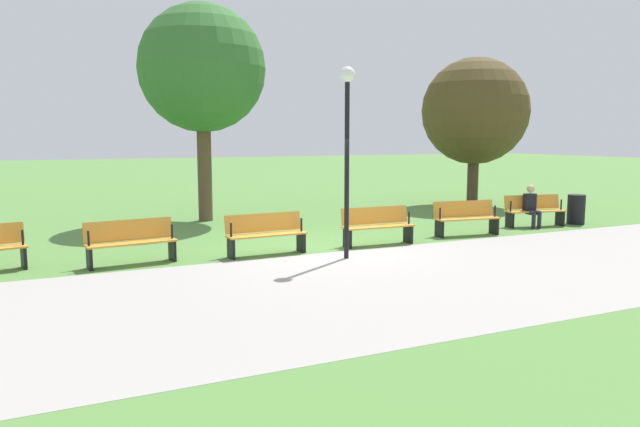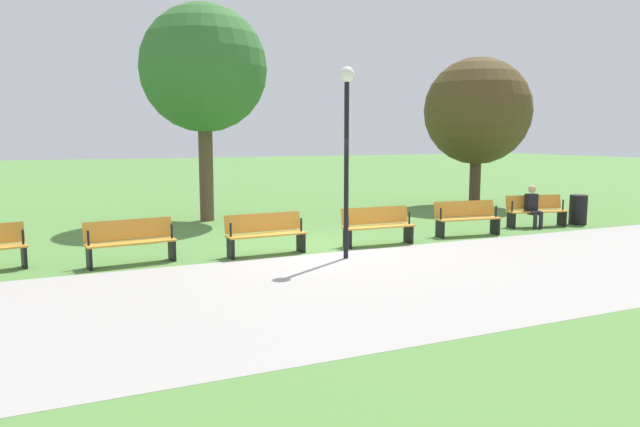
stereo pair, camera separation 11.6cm
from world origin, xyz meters
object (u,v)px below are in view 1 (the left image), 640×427
bench_1 (466,217)px  tree_1 (202,69)px  lamp_post (347,126)px  bench_0 (534,210)px  bench_3 (266,233)px  tree_0 (475,112)px  trash_bin (576,209)px  person_seated (532,205)px  bench_2 (377,225)px  bench_4 (131,241)px

bench_1 → tree_1: 8.78m
lamp_post → bench_0: bearing=-166.0°
bench_3 → tree_0: (-10.14, -5.51, 2.99)m
bench_1 → bench_3: bearing=8.6°
lamp_post → bench_3: bearing=-38.3°
bench_0 → trash_bin: 1.46m
bench_3 → bench_1: bearing=180.0°
person_seated → lamp_post: lamp_post is taller
bench_3 → person_seated: person_seated is taller
bench_2 → trash_bin: (-7.00, -0.43, -0.04)m
bench_0 → bench_1: size_ratio=1.01×
bench_3 → trash_bin: bench_3 is taller
bench_3 → trash_bin: size_ratio=2.04×
trash_bin → bench_3: bearing=2.5°
trash_bin → tree_1: bearing=-28.8°
tree_0 → trash_bin: bearing=86.2°
bench_0 → bench_1: bearing=19.3°
bench_4 → trash_bin: (-12.59, -0.23, -0.04)m
bench_0 → bench_2: bearing=17.2°
bench_2 → trash_bin: bench_2 is taller
bench_3 → lamp_post: bearing=139.6°
bench_4 → person_seated: size_ratio=1.49×
bench_0 → bench_4: 11.15m
person_seated → tree_0: 6.08m
bench_2 → bench_4: (5.59, -0.21, 0.00)m
bench_0 → tree_0: tree_0 is taller
tree_0 → bench_4: bearing=22.3°
bench_4 → tree_1: bearing=-124.2°
bench_3 → trash_bin: 9.81m
tree_0 → tree_1: 10.08m
trash_bin → bench_4: bearing=1.0°
bench_1 → tree_1: (5.46, -5.55, 4.06)m
bench_1 → bench_2: size_ratio=1.01×
tree_0 → trash_bin: 5.92m
bench_2 → bench_3: size_ratio=1.00×
lamp_post → trash_bin: 8.86m
bench_3 → tree_1: bearing=-93.4°
bench_0 → tree_0: bearing=-99.4°
tree_1 → lamp_post: (-1.27, 6.86, -1.77)m
bench_3 → tree_0: 11.93m
bench_0 → bench_2: 5.59m
bench_0 → bench_4: (11.15, 0.42, 0.00)m
trash_bin → tree_0: bearing=-93.8°
bench_2 → tree_0: 9.66m
bench_4 → bench_0: bearing=175.7°
bench_1 → bench_4: bearing=6.5°
person_seated → bench_1: bearing=17.7°
bench_2 → lamp_post: lamp_post is taller
tree_1 → lamp_post: size_ratio=1.63×
tree_0 → tree_1: tree_1 is taller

